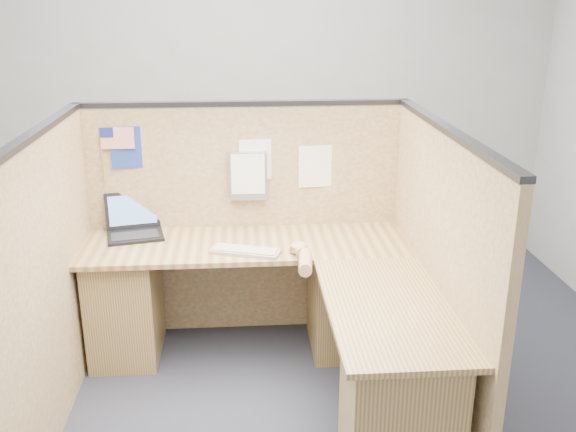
{
  "coord_description": "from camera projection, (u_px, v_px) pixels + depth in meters",
  "views": [
    {
      "loc": [
        -0.02,
        -2.93,
        2.14
      ],
      "look_at": [
        0.24,
        0.5,
        0.95
      ],
      "focal_mm": 40.0,
      "sensor_mm": 36.0,
      "label": 1
    }
  ],
  "objects": [
    {
      "name": "floor",
      "position": [
        251.0,
        414.0,
        3.46
      ],
      "size": [
        5.0,
        5.0,
        0.0
      ],
      "primitive_type": "plane",
      "color": "black",
      "rests_on": "ground"
    },
    {
      "name": "wall_back",
      "position": [
        242.0,
        93.0,
        5.12
      ],
      "size": [
        5.0,
        0.0,
        5.0
      ],
      "primitive_type": "plane",
      "rotation": [
        1.57,
        0.0,
        0.0
      ],
      "color": "gray",
      "rests_on": "floor"
    },
    {
      "name": "cubicle_partitions",
      "position": [
        247.0,
        252.0,
        3.61
      ],
      "size": [
        2.06,
        1.83,
        1.53
      ],
      "color": "brown",
      "rests_on": "floor"
    },
    {
      "name": "l_desk",
      "position": [
        281.0,
        323.0,
        3.61
      ],
      "size": [
        1.95,
        1.75,
        0.73
      ],
      "color": "brown",
      "rests_on": "floor"
    },
    {
      "name": "laptop",
      "position": [
        136.0,
        225.0,
        3.98
      ],
      "size": [
        0.38,
        0.38,
        0.24
      ],
      "rotation": [
        0.0,
        0.0,
        0.21
      ],
      "color": "black",
      "rests_on": "l_desk"
    },
    {
      "name": "keyboard",
      "position": [
        245.0,
        251.0,
        3.69
      ],
      "size": [
        0.42,
        0.25,
        0.03
      ],
      "rotation": [
        0.0,
        0.0,
        -0.31
      ],
      "color": "gray",
      "rests_on": "l_desk"
    },
    {
      "name": "mouse",
      "position": [
        299.0,
        250.0,
        3.68
      ],
      "size": [
        0.12,
        0.08,
        0.05
      ],
      "primitive_type": "ellipsoid",
      "rotation": [
        0.0,
        0.0,
        -0.14
      ],
      "color": "#B8B8BC",
      "rests_on": "l_desk"
    },
    {
      "name": "hand_forearm",
      "position": [
        303.0,
        257.0,
        3.54
      ],
      "size": [
        0.11,
        0.39,
        0.08
      ],
      "color": "tan",
      "rests_on": "l_desk"
    },
    {
      "name": "blue_poster",
      "position": [
        127.0,
        148.0,
        3.91
      ],
      "size": [
        0.2,
        0.02,
        0.26
      ],
      "primitive_type": "cube",
      "rotation": [
        0.0,
        0.0,
        0.09
      ],
      "color": "navy",
      "rests_on": "cubicle_partitions"
    },
    {
      "name": "american_flag",
      "position": [
        113.0,
        140.0,
        3.88
      ],
      "size": [
        0.21,
        0.01,
        0.35
      ],
      "color": "olive",
      "rests_on": "cubicle_partitions"
    },
    {
      "name": "file_holder",
      "position": [
        248.0,
        176.0,
        4.0
      ],
      "size": [
        0.24,
        0.05,
        0.3
      ],
      "color": "slate",
      "rests_on": "cubicle_partitions"
    },
    {
      "name": "paper_left",
      "position": [
        255.0,
        160.0,
        3.99
      ],
      "size": [
        0.2,
        0.01,
        0.25
      ],
      "primitive_type": "cube",
      "rotation": [
        0.0,
        0.0,
        0.05
      ],
      "color": "white",
      "rests_on": "cubicle_partitions"
    },
    {
      "name": "paper_right",
      "position": [
        315.0,
        167.0,
        4.04
      ],
      "size": [
        0.21,
        0.02,
        0.27
      ],
      "primitive_type": "cube",
      "rotation": [
        0.0,
        0.0,
        0.07
      ],
      "color": "white",
      "rests_on": "cubicle_partitions"
    }
  ]
}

